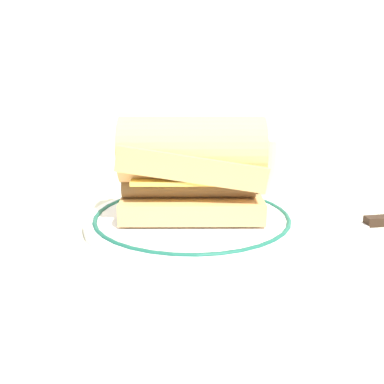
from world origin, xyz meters
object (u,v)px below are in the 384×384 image
Objects in this scene: sausage_sandwich at (192,166)px; drinking_glass at (283,170)px; butter_knife at (362,223)px; plate at (192,219)px.

sausage_sandwich is 2.29× the size of drinking_glass.
drinking_glass reaches higher than butter_knife.
sausage_sandwich is at bearing -48.31° from plate.
plate is at bearing -161.03° from butter_knife.
plate is 0.21m from drinking_glass.
sausage_sandwich reaches higher than butter_knife.
sausage_sandwich is at bearing -161.03° from butter_knife.
plate is 0.22m from butter_knife.
sausage_sandwich reaches higher than drinking_glass.
sausage_sandwich reaches higher than plate.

